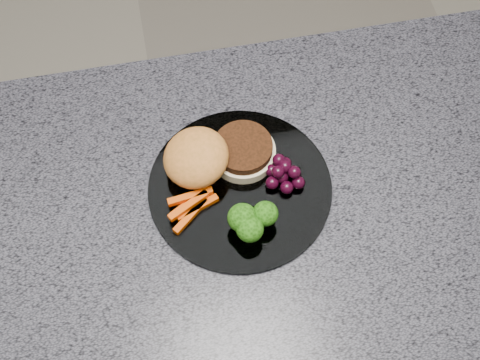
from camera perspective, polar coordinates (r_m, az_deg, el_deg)
name	(u,v)px	position (r m, az deg, el deg)	size (l,w,h in m)	color
island_cabinet	(186,329)	(1.36, -4.62, -12.53)	(1.20, 0.60, 0.86)	#50351B
countertop	(163,237)	(0.94, -6.57, -4.88)	(1.20, 0.60, 0.04)	#4C4B56
plate	(240,188)	(0.94, 0.00, -0.67)	(0.26, 0.26, 0.01)	white
burger	(213,157)	(0.94, -2.32, 2.00)	(0.19, 0.13, 0.05)	beige
carrot_sticks	(191,206)	(0.92, -4.18, -2.19)	(0.07, 0.06, 0.02)	#D34503
broccoli	(251,221)	(0.89, 0.94, -3.48)	(0.07, 0.06, 0.05)	#578831
grape_bunch	(284,173)	(0.94, 3.79, 0.57)	(0.06, 0.06, 0.03)	black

